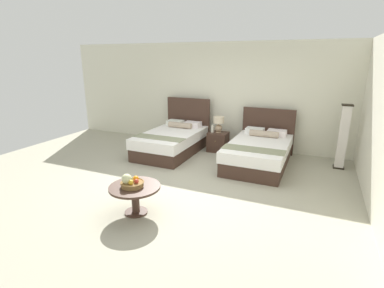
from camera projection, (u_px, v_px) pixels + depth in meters
ground_plane at (186, 182)px, 5.77m from camera, size 10.00×9.22×0.02m
wall_back at (229, 96)px, 7.85m from camera, size 10.00×0.12×2.77m
wall_side_right at (384, 123)px, 4.50m from camera, size 0.12×4.82×2.77m
bed_near_window at (173, 140)px, 7.51m from camera, size 1.28×2.13×1.29m
bed_near_corner at (259, 152)px, 6.65m from camera, size 1.30×2.16×1.15m
nightstand at (218, 142)px, 7.64m from camera, size 0.49×0.46×0.50m
table_lamp at (219, 123)px, 7.51m from camera, size 0.28×0.28×0.42m
vase at (212, 129)px, 7.56m from camera, size 0.08×0.08×0.20m
coffee_table at (135, 192)px, 4.52m from camera, size 0.79×0.79×0.46m
fruit_bowl at (131, 182)px, 4.45m from camera, size 0.36×0.36×0.21m
floor_lamp_corner at (343, 137)px, 6.33m from camera, size 0.22×0.22×1.42m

